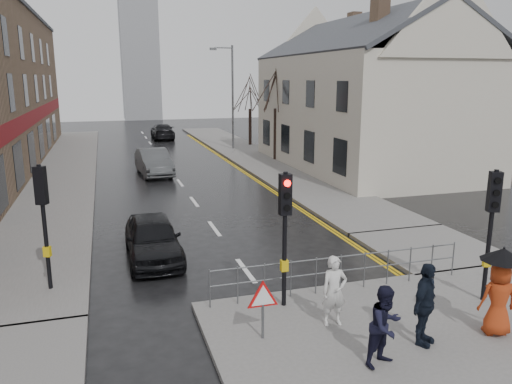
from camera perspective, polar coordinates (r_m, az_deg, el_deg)
ground at (r=12.69m, az=2.63°, el=-13.81°), size 120.00×120.00×0.00m
near_pavement at (r=11.39m, az=24.26°, el=-17.98°), size 10.00×9.00×0.14m
left_pavement at (r=34.24m, az=-21.15°, el=2.59°), size 4.00×44.00×0.14m
right_pavement at (r=37.55m, az=-0.74°, el=4.31°), size 4.00×40.00×0.14m
pavement_bridge_right at (r=18.03m, az=19.25°, el=-6.03°), size 4.00×4.20×0.14m
building_right_cream at (r=32.76m, az=12.24°, el=11.04°), size 9.00×16.40×10.10m
church_tower at (r=72.93m, az=-13.16°, el=15.21°), size 5.00×5.00×18.00m
traffic_signal_near_left at (r=12.03m, az=3.33°, el=-2.76°), size 0.28×0.27×3.40m
traffic_signal_near_right at (r=13.61m, az=25.38°, el=-2.15°), size 0.34×0.33×3.40m
traffic_signal_far_left at (r=14.15m, az=-23.19°, el=-1.41°), size 0.34×0.33×3.40m
guard_railing_front at (r=13.56m, az=9.68°, el=-8.21°), size 7.14×0.04×1.00m
warning_sign at (r=10.97m, az=0.80°, el=-12.23°), size 0.80×0.07×1.35m
street_lamp at (r=39.86m, az=-2.94°, el=11.49°), size 1.83×0.25×8.00m
tree_near at (r=34.58m, az=2.28°, el=11.99°), size 2.40×2.40×6.58m
tree_far at (r=42.37m, az=-0.69°, el=11.21°), size 2.40×2.40×5.64m
pedestrian_a at (r=11.72m, az=8.93°, el=-11.12°), size 0.62×0.43×1.64m
pedestrian_b at (r=10.42m, az=14.59°, el=-14.59°), size 0.97×0.86×1.65m
pedestrian_with_umbrella at (r=12.29m, az=26.08°, el=-9.75°), size 0.96×0.96×2.00m
pedestrian_d at (r=11.34m, az=18.74°, el=-12.06°), size 1.13×0.98×1.82m
car_parked at (r=16.34m, az=-11.72°, el=-5.18°), size 1.68×4.13×1.40m
car_mid at (r=30.46m, az=-11.60°, el=3.36°), size 2.02×4.82×1.55m
car_far at (r=48.43m, az=-10.64°, el=6.82°), size 2.16×5.02×1.44m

